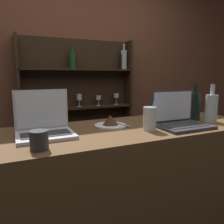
{
  "coord_description": "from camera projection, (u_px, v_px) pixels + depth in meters",
  "views": [
    {
      "loc": [
        -0.69,
        -0.87,
        1.3
      ],
      "look_at": [
        -0.13,
        0.35,
        1.07
      ],
      "focal_mm": 35.0,
      "sensor_mm": 36.0,
      "label": 1
    }
  ],
  "objects": [
    {
      "name": "laptop_far",
      "position": [
        180.0,
        119.0,
        1.4
      ],
      "size": [
        0.33,
        0.23,
        0.23
      ],
      "color": "#333338",
      "rests_on": "bar_counter"
    },
    {
      "name": "wine_bottle_dark",
      "position": [
        195.0,
        106.0,
        1.61
      ],
      "size": [
        0.08,
        0.08,
        0.27
      ],
      "color": "black",
      "rests_on": "bar_counter"
    },
    {
      "name": "bar_counter",
      "position": [
        132.0,
        196.0,
        1.48
      ],
      "size": [
        1.7,
        0.63,
        0.97
      ],
      "color": "brown",
      "rests_on": "ground_plane"
    },
    {
      "name": "cake_plate",
      "position": [
        110.0,
        122.0,
        1.41
      ],
      "size": [
        0.21,
        0.21,
        0.07
      ],
      "color": "white",
      "rests_on": "bar_counter"
    },
    {
      "name": "wine_bottle_clear",
      "position": [
        211.0,
        108.0,
        1.54
      ],
      "size": [
        0.08,
        0.08,
        0.27
      ],
      "color": "#B2C1C6",
      "rests_on": "bar_counter"
    },
    {
      "name": "laptop_near",
      "position": [
        44.0,
        126.0,
        1.2
      ],
      "size": [
        0.3,
        0.24,
        0.25
      ],
      "color": "silver",
      "rests_on": "bar_counter"
    },
    {
      "name": "water_glass",
      "position": [
        150.0,
        119.0,
        1.3
      ],
      "size": [
        0.08,
        0.08,
        0.18
      ],
      "color": "silver",
      "rests_on": "bar_counter"
    },
    {
      "name": "coffee_cup",
      "position": [
        39.0,
        140.0,
        0.96
      ],
      "size": [
        0.08,
        0.08,
        0.09
      ],
      "color": "#2D2D33",
      "rests_on": "bar_counter"
    },
    {
      "name": "back_shelf",
      "position": [
        81.0,
        109.0,
        2.53
      ],
      "size": [
        1.28,
        0.18,
        1.7
      ],
      "color": "#332114",
      "rests_on": "ground_plane"
    },
    {
      "name": "back_wall",
      "position": [
        76.0,
        71.0,
        2.53
      ],
      "size": [
        7.0,
        0.06,
        2.7
      ],
      "color": "brown",
      "rests_on": "ground_plane"
    }
  ]
}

